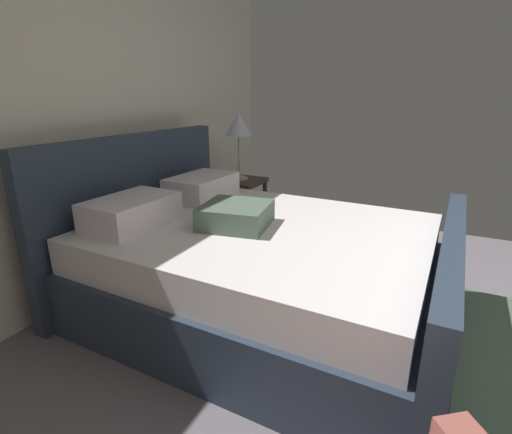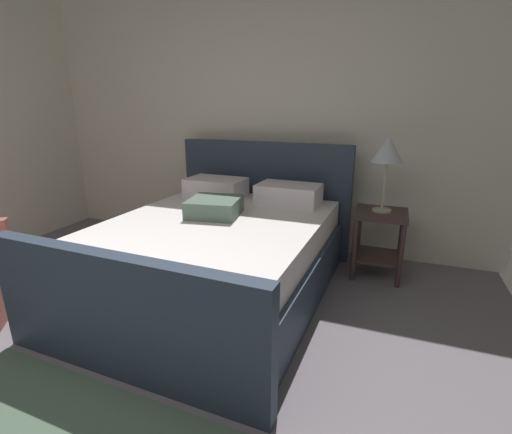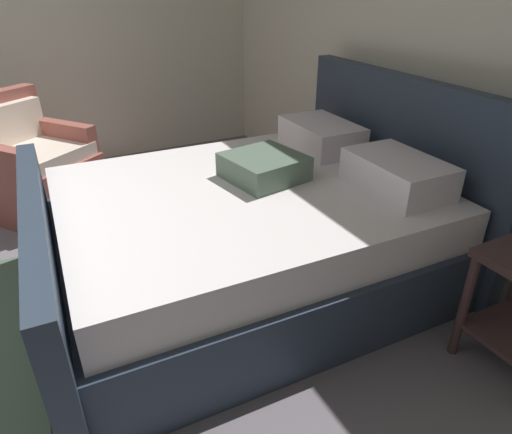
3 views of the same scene
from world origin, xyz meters
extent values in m
cube|color=silver|center=(0.00, 3.21, 1.38)|extent=(4.98, 0.12, 2.75)
cube|color=#2B3748|center=(0.15, 1.89, 0.20)|extent=(1.73, 2.08, 0.40)
cube|color=#2B3748|center=(0.18, 2.95, 0.57)|extent=(1.79, 0.16, 1.14)
cube|color=#2B3748|center=(0.11, 0.82, 0.38)|extent=(1.79, 0.16, 0.75)
cube|color=white|center=(0.15, 1.89, 0.51)|extent=(1.65, 2.02, 0.22)
cube|color=white|center=(-0.20, 2.63, 0.71)|extent=(0.57, 0.38, 0.18)
cube|color=white|center=(0.55, 2.61, 0.71)|extent=(0.57, 0.38, 0.18)
cube|color=#556B59|center=(0.08, 2.04, 0.69)|extent=(0.46, 0.46, 0.14)
cube|color=#422D2C|center=(1.36, 2.71, 0.58)|extent=(0.44, 0.44, 0.04)
cube|color=#422D2C|center=(1.36, 2.71, 0.18)|extent=(0.40, 0.40, 0.02)
cylinder|color=#422D2C|center=(1.17, 2.52, 0.28)|extent=(0.04, 0.04, 0.56)
cylinder|color=#422D2C|center=(1.55, 2.52, 0.28)|extent=(0.04, 0.04, 0.56)
cylinder|color=#422D2C|center=(1.17, 2.90, 0.28)|extent=(0.04, 0.04, 0.56)
cylinder|color=#422D2C|center=(1.55, 2.90, 0.28)|extent=(0.04, 0.04, 0.56)
cylinder|color=#B7B293|center=(1.36, 2.71, 0.61)|extent=(0.16, 0.16, 0.02)
cylinder|color=#B7B293|center=(1.36, 2.71, 0.83)|extent=(0.02, 0.02, 0.41)
cone|color=silver|center=(1.36, 2.71, 1.14)|extent=(0.26, 0.26, 0.21)
camera|label=1|loc=(-1.90, 0.93, 1.42)|focal=26.72mm
camera|label=2|loc=(1.42, -0.56, 1.49)|focal=25.87mm
camera|label=3|loc=(2.18, 0.89, 1.64)|focal=31.39mm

